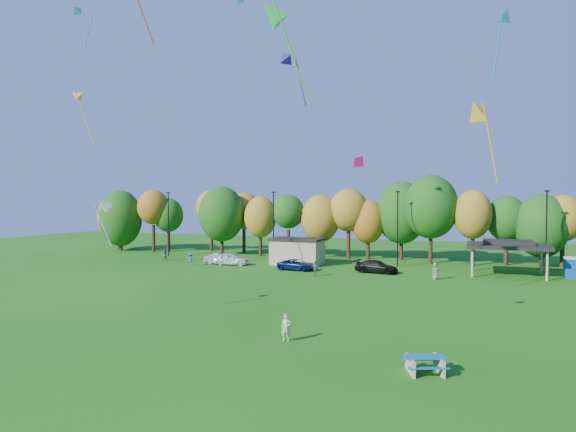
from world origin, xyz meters
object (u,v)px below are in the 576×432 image
(kite_flyer, at_px, (286,328))
(car_c, at_px, (297,265))
(picnic_table, at_px, (425,363))
(car_b, at_px, (221,259))
(car_d, at_px, (376,267))
(car_a, at_px, (231,259))

(kite_flyer, xyz_separation_m, car_c, (-9.02, 27.67, -0.17))
(picnic_table, xyz_separation_m, car_b, (-27.64, 32.15, 0.19))
(kite_flyer, relative_size, car_c, 0.35)
(kite_flyer, bearing_deg, car_d, 76.99)
(car_a, relative_size, car_d, 0.90)
(car_b, distance_m, car_d, 19.55)
(picnic_table, height_order, car_a, car_a)
(kite_flyer, bearing_deg, car_a, 108.57)
(car_a, bearing_deg, car_c, -108.93)
(car_a, height_order, car_d, car_a)
(picnic_table, relative_size, car_a, 0.54)
(car_a, xyz_separation_m, car_d, (17.99, -0.53, -0.04))
(picnic_table, xyz_separation_m, car_a, (-26.09, 31.97, 0.25))
(car_b, distance_m, car_c, 10.76)
(kite_flyer, bearing_deg, picnic_table, -32.38)
(kite_flyer, xyz_separation_m, car_a, (-18.10, 29.20, -0.06))
(car_c, distance_m, car_d, 8.96)
(kite_flyer, relative_size, car_a, 0.37)
(picnic_table, distance_m, car_c, 34.88)
(car_b, bearing_deg, car_d, -97.63)
(car_c, bearing_deg, car_d, -78.74)
(car_b, bearing_deg, car_c, -104.64)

